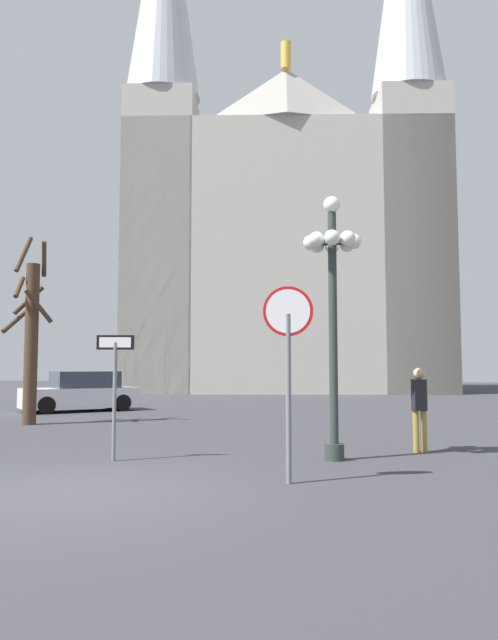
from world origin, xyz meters
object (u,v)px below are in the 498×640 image
at_px(cathedral, 284,229).
at_px(one_way_arrow_sign, 115,379).
at_px(parked_car_near_white, 81,393).
at_px(pedestrian_walking, 419,401).
at_px(street_lamp, 333,287).
at_px(stop_sign, 288,345).
at_px(bare_tree, 31,335).

bearing_deg(cathedral, one_way_arrow_sign, -91.18).
distance_m(cathedral, parked_car_near_white, 23.84).
height_order(one_way_arrow_sign, pedestrian_walking, one_way_arrow_sign).
relative_size(one_way_arrow_sign, street_lamp, 0.47).
xyz_separation_m(cathedral, pedestrian_walking, (5.07, -29.78, -10.61)).
height_order(cathedral, stop_sign, cathedral).
xyz_separation_m(street_lamp, pedestrian_walking, (1.72, 1.27, -2.19)).
xyz_separation_m(cathedral, street_lamp, (3.36, -31.04, -8.42)).
xyz_separation_m(stop_sign, bare_tree, (-8.31, 7.85, 0.63)).
bearing_deg(street_lamp, bare_tree, 148.28).
height_order(one_way_arrow_sign, street_lamp, street_lamp).
bearing_deg(pedestrian_walking, parked_car_near_white, 139.99).
bearing_deg(street_lamp, pedestrian_walking, 36.43).
distance_m(cathedral, pedestrian_walking, 32.02).
bearing_deg(one_way_arrow_sign, street_lamp, 8.94).
distance_m(stop_sign, street_lamp, 2.66).
height_order(bare_tree, parked_car_near_white, bare_tree).
distance_m(street_lamp, bare_tree, 10.58).
relative_size(stop_sign, bare_tree, 0.51).
bearing_deg(stop_sign, pedestrian_walking, 56.13).
xyz_separation_m(one_way_arrow_sign, pedestrian_walking, (5.72, 1.90, -0.47)).
bearing_deg(one_way_arrow_sign, bare_tree, 128.85).
xyz_separation_m(cathedral, bare_tree, (-5.63, -25.49, -8.96)).
distance_m(parked_car_near_white, pedestrian_walking, 14.85).
bearing_deg(stop_sign, parked_car_near_white, 124.42).
height_order(cathedral, pedestrian_walking, cathedral).
bearing_deg(cathedral, street_lamp, -83.83).
bearing_deg(bare_tree, pedestrian_walking, -21.84).
height_order(one_way_arrow_sign, bare_tree, bare_tree).
bearing_deg(one_way_arrow_sign, stop_sign, -26.55).
bearing_deg(stop_sign, one_way_arrow_sign, 153.45).
bearing_deg(stop_sign, street_lamp, 73.61).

